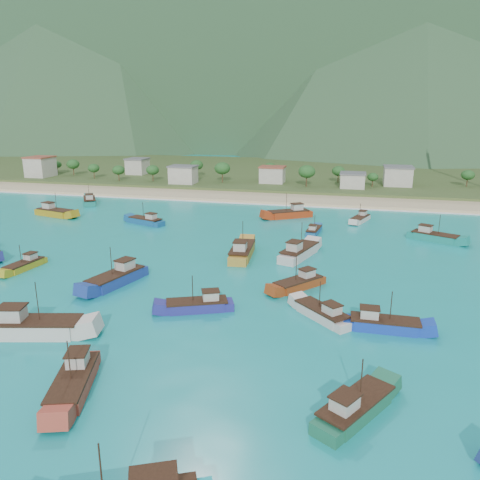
% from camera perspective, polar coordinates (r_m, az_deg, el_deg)
% --- Properties ---
extents(ground, '(600.00, 600.00, 0.00)m').
position_cam_1_polar(ground, '(78.27, -8.17, -5.22)').
color(ground, '#0D7E92').
rests_on(ground, ground).
extents(beach, '(400.00, 18.00, 1.20)m').
position_cam_1_polar(beach, '(151.81, 3.04, 5.08)').
color(beach, beige).
rests_on(beach, ground).
extents(land, '(400.00, 110.00, 2.40)m').
position_cam_1_polar(land, '(211.31, 6.24, 7.97)').
color(land, '#385123').
rests_on(land, ground).
extents(surf_line, '(400.00, 2.50, 0.08)m').
position_cam_1_polar(surf_line, '(142.66, 2.30, 4.41)').
color(surf_line, white).
rests_on(surf_line, ground).
extents(mountains, '(1520.00, 440.00, 260.00)m').
position_cam_1_polar(mountains, '(480.28, 9.08, 24.88)').
color(mountains, slate).
rests_on(mountains, ground).
extents(village, '(210.46, 27.71, 7.57)m').
position_cam_1_polar(village, '(172.93, 4.50, 7.89)').
color(village, beige).
rests_on(village, ground).
extents(vegetation, '(279.39, 25.54, 8.44)m').
position_cam_1_polar(vegetation, '(174.14, 4.26, 8.08)').
color(vegetation, '#235623').
rests_on(vegetation, ground).
extents(boat_1, '(9.86, 3.01, 5.81)m').
position_cam_1_polar(boat_1, '(64.32, 17.04, -9.90)').
color(boat_1, '#1439AF').
rests_on(boat_1, ground).
extents(boat_3, '(3.24, 8.17, 4.70)m').
position_cam_1_polar(boat_3, '(109.58, 8.98, 1.05)').
color(boat_3, '#1B5991').
rests_on(boat_3, ground).
extents(boat_4, '(10.42, 6.01, 5.91)m').
position_cam_1_polar(boat_4, '(119.29, -11.39, 2.23)').
color(boat_4, '#135085').
rests_on(boat_4, ground).
extents(boat_5, '(5.28, 9.10, 5.16)m').
position_cam_1_polar(boat_5, '(123.71, 14.46, 2.45)').
color(boat_5, beige).
rests_on(boat_5, ground).
extents(boat_6, '(6.42, 12.32, 6.98)m').
position_cam_1_polar(boat_6, '(79.48, -14.81, -4.60)').
color(boat_6, navy).
rests_on(boat_6, ground).
extents(boat_8, '(6.34, 11.12, 6.31)m').
position_cam_1_polar(boat_8, '(52.58, -19.56, -16.09)').
color(boat_8, '#B53F2F').
rests_on(boat_8, ground).
extents(boat_9, '(4.70, 12.61, 7.29)m').
position_cam_1_polar(boat_9, '(90.86, 0.25, -1.48)').
color(boat_9, '#B0822C').
rests_on(boat_9, ground).
extents(boat_12, '(7.83, 10.23, 6.00)m').
position_cam_1_polar(boat_12, '(47.50, 13.83, -19.39)').
color(boat_12, '#1B6547').
rests_on(boat_12, ground).
extents(boat_13, '(8.67, 10.98, 6.49)m').
position_cam_1_polar(boat_13, '(149.95, -17.86, 4.52)').
color(boat_13, '#177669').
rests_on(boat_13, ground).
extents(boat_15, '(11.97, 9.45, 7.07)m').
position_cam_1_polar(boat_15, '(124.90, 6.03, 3.14)').
color(boat_15, '#A53011').
rests_on(boat_15, ground).
extents(boat_16, '(7.00, 12.62, 7.15)m').
position_cam_1_polar(boat_16, '(91.34, 7.21, -1.53)').
color(boat_16, beige).
rests_on(boat_16, ground).
extents(boat_19, '(8.74, 8.61, 5.59)m').
position_cam_1_polar(boat_19, '(65.60, 10.03, -8.94)').
color(boat_19, beige).
rests_on(boat_19, ground).
extents(boat_20, '(8.16, 9.29, 5.67)m').
position_cam_1_polar(boat_20, '(75.82, 7.21, -5.37)').
color(boat_20, '#8F3813').
rests_on(boat_20, ground).
extents(boat_24, '(12.21, 6.11, 6.93)m').
position_cam_1_polar(boat_24, '(135.61, -21.65, 3.10)').
color(boat_24, '#AE8315').
rests_on(boat_24, ground).
extents(boat_25, '(13.36, 6.72, 7.58)m').
position_cam_1_polar(boat_25, '(65.58, -23.94, -9.78)').
color(boat_25, beige).
rests_on(boat_25, ground).
extents(boat_26, '(3.42, 8.78, 5.06)m').
position_cam_1_polar(boat_26, '(92.63, -24.75, -2.89)').
color(boat_26, '#B09A1B').
rests_on(boat_26, ground).
extents(boat_27, '(10.05, 6.44, 5.73)m').
position_cam_1_polar(boat_27, '(67.41, -5.10, -8.04)').
color(boat_27, navy).
rests_on(boat_27, ground).
extents(boat_28, '(11.04, 7.49, 6.34)m').
position_cam_1_polar(boat_28, '(110.41, 22.56, 0.30)').
color(boat_28, '#148375').
rests_on(boat_28, ground).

